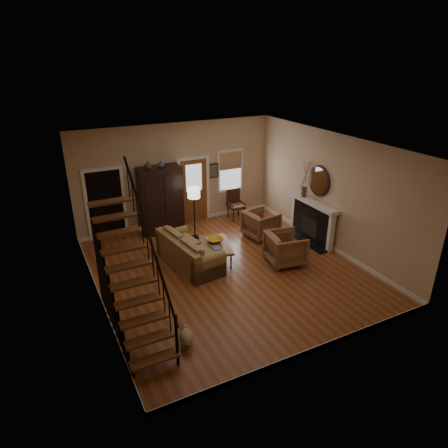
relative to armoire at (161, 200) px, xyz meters
name	(u,v)px	position (x,y,z in m)	size (l,w,h in m)	color
room	(185,198)	(0.29, -1.39, 0.46)	(7.00, 7.33, 3.30)	brown
staircase	(130,261)	(-2.08, -4.45, 0.55)	(0.94, 2.80, 3.20)	brown
fireplace	(313,217)	(3.83, -2.65, -0.31)	(0.33, 1.95, 2.30)	black
armoire	(161,200)	(0.00, 0.00, 0.00)	(1.30, 0.60, 2.10)	black
vase_a	(148,165)	(-0.35, -0.10, 1.17)	(0.24, 0.24, 0.25)	#4C2619
vase_b	(161,164)	(0.05, -0.10, 1.16)	(0.20, 0.20, 0.21)	#334C60
sofa	(189,251)	(-0.06, -2.42, -0.65)	(0.92, 2.13, 0.79)	olive
coffee_table	(216,252)	(0.67, -2.51, -0.80)	(0.75, 1.28, 0.49)	brown
bowl	(215,240)	(0.72, -2.36, -0.51)	(0.44, 0.44, 0.11)	gold
books	(217,249)	(0.55, -2.81, -0.53)	(0.23, 0.32, 0.06)	beige
armchair_left	(285,248)	(2.27, -3.49, -0.62)	(0.93, 0.95, 0.87)	brown
armchair_right	(261,224)	(2.56, -1.79, -0.63)	(0.89, 0.92, 0.84)	brown
floor_lamp	(194,213)	(0.73, -0.92, -0.25)	(0.37, 0.37, 1.61)	black
side_chair	(236,205)	(2.55, -0.20, -0.54)	(0.54, 0.54, 1.02)	#3A1E12
dog	(186,338)	(-1.34, -5.34, -0.88)	(0.27, 0.46, 0.34)	#C6B087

